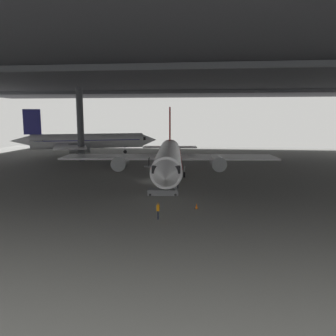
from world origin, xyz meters
TOP-DOWN VIEW (x-y plane):
  - ground_plane at (0.00, 0.00)m, footprint 110.00×110.00m
  - hangar_structure at (-0.04, 13.74)m, footprint 121.00×99.00m
  - airplane_main at (1.10, 0.89)m, footprint 34.49×35.59m
  - boarding_stairs at (1.48, -8.99)m, footprint 4.25×1.85m
  - crew_worker_near_nose at (2.42, -19.06)m, footprint 0.25×0.55m
  - crew_worker_by_stairs at (3.04, -5.21)m, footprint 0.23×0.55m
  - airplane_distant at (-23.15, 31.91)m, footprint 34.02×33.95m
  - traffic_cone_orange at (5.88, -15.03)m, footprint 0.36×0.36m

SIDE VIEW (x-z plane):
  - ground_plane at x=0.00m, z-range 0.00..0.00m
  - traffic_cone_orange at x=5.88m, z-range -0.01..0.59m
  - boarding_stairs at x=1.48m, z-range -1.57..3.03m
  - crew_worker_by_stairs at x=3.04m, z-range 0.11..1.69m
  - crew_worker_near_nose at x=2.42m, z-range 0.11..1.74m
  - airplane_distant at x=-23.15m, z-range -2.19..8.98m
  - airplane_main at x=1.10m, z-range -2.19..8.99m
  - hangar_structure at x=-0.04m, z-range 7.71..24.36m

